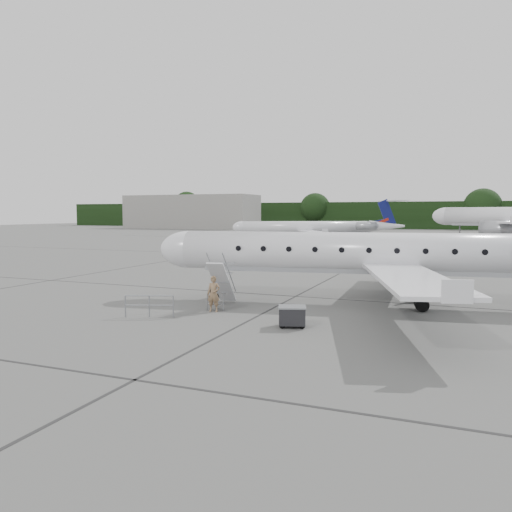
% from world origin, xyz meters
% --- Properties ---
extents(ground, '(320.00, 320.00, 0.00)m').
position_xyz_m(ground, '(0.00, 0.00, 0.00)').
color(ground, '#5C5C5A').
rests_on(ground, ground).
extents(treeline, '(260.00, 4.00, 8.00)m').
position_xyz_m(treeline, '(0.00, 130.00, 4.00)').
color(treeline, black).
rests_on(treeline, ground).
extents(terminal_building, '(40.00, 14.00, 10.00)m').
position_xyz_m(terminal_building, '(-70.00, 110.00, 5.00)').
color(terminal_building, gray).
rests_on(terminal_building, ground).
extents(main_regional_jet, '(32.24, 25.51, 7.49)m').
position_xyz_m(main_regional_jet, '(2.19, 2.88, 3.74)').
color(main_regional_jet, silver).
rests_on(main_regional_jet, ground).
extents(airstair, '(1.25, 2.61, 2.35)m').
position_xyz_m(airstair, '(-6.10, -0.87, 1.17)').
color(airstair, silver).
rests_on(airstair, ground).
extents(passenger, '(0.69, 0.51, 1.75)m').
position_xyz_m(passenger, '(-5.87, -2.25, 0.87)').
color(passenger, '#836547').
rests_on(passenger, ground).
extents(safety_railing, '(2.08, 0.87, 1.00)m').
position_xyz_m(safety_railing, '(-8.03, -4.48, 0.50)').
color(safety_railing, gray).
rests_on(safety_railing, ground).
extents(baggage_cart, '(1.31, 1.18, 0.94)m').
position_xyz_m(baggage_cart, '(-1.36, -3.92, 0.47)').
color(baggage_cart, black).
rests_on(baggage_cart, ground).
extents(bg_regional_left, '(31.69, 28.32, 6.85)m').
position_xyz_m(bg_regional_left, '(-17.17, 52.79, 3.42)').
color(bg_regional_left, silver).
rests_on(bg_regional_left, ground).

